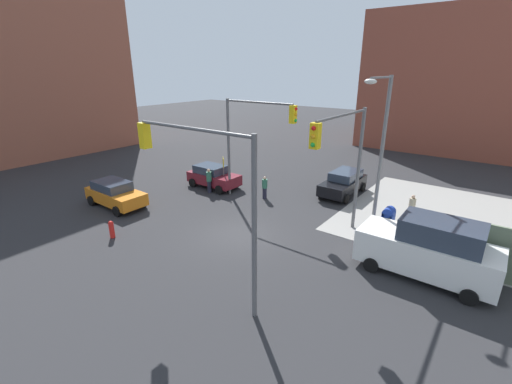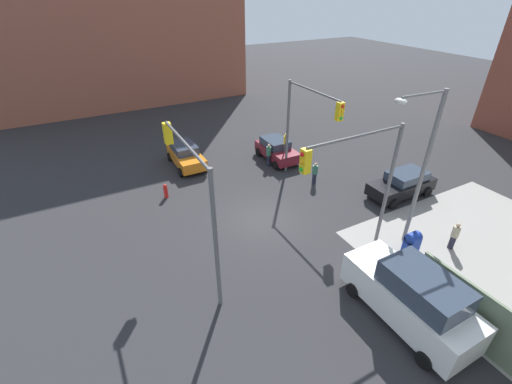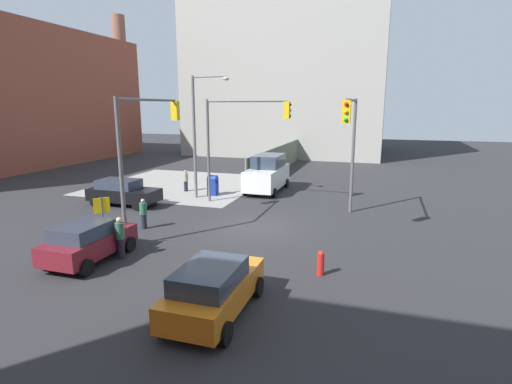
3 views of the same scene
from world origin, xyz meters
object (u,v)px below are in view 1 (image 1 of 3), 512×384
object	(u,v)px
traffic_signal_se_corner	(204,180)
mailbox_blue	(388,219)
van_white_delivery	(429,249)
hatchback_black	(344,183)
coupe_orange	(115,194)
traffic_signal_nw_corner	(252,131)
fire_hydrant	(112,229)
traffic_signal_ne_corner	(344,152)
pedestrian_crossing	(209,180)
street_lamp_corner	(380,142)
pedestrian_walking_north	(412,207)
pedestrian_waiting	(265,187)
hatchback_maroon	(213,176)

from	to	relation	value
traffic_signal_se_corner	mailbox_blue	world-z (taller)	traffic_signal_se_corner
van_white_delivery	hatchback_black	bearing A→B (deg)	133.00
coupe_orange	traffic_signal_nw_corner	bearing A→B (deg)	44.16
fire_hydrant	hatchback_black	distance (m)	15.06
traffic_signal_ne_corner	pedestrian_crossing	world-z (taller)	traffic_signal_ne_corner
hatchback_black	street_lamp_corner	bearing A→B (deg)	-48.80
coupe_orange	van_white_delivery	xyz separation A→B (m)	(17.55, 3.40, 0.44)
traffic_signal_ne_corner	pedestrian_walking_north	xyz separation A→B (m)	(2.30, 4.98, -3.83)
pedestrian_crossing	pedestrian_walking_north	xyz separation A→B (m)	(12.60, 3.60, -0.11)
pedestrian_crossing	pedestrian_waiting	distance (m)	4.05
van_white_delivery	pedestrian_walking_north	xyz separation A→B (m)	(-1.97, 5.60, -0.48)
coupe_orange	pedestrian_waiting	size ratio (longest dim) A/B	2.72
street_lamp_corner	van_white_delivery	distance (m)	6.15
street_lamp_corner	pedestrian_waiting	world-z (taller)	street_lamp_corner
hatchback_black	pedestrian_waiting	distance (m)	5.57
traffic_signal_se_corner	pedestrian_crossing	xyz separation A→B (m)	(-8.12, 8.30, -3.74)
traffic_signal_ne_corner	pedestrian_walking_north	world-z (taller)	traffic_signal_ne_corner
coupe_orange	pedestrian_crossing	xyz separation A→B (m)	(2.98, 5.40, 0.06)
mailbox_blue	coupe_orange	distance (m)	16.37
fire_hydrant	mailbox_blue	bearing A→B (deg)	39.40
traffic_signal_se_corner	hatchback_black	xyz separation A→B (m)	(-0.45, 13.70, -3.80)
traffic_signal_ne_corner	coupe_orange	xyz separation A→B (m)	(-13.28, -4.02, -3.79)
traffic_signal_ne_corner	hatchback_black	bearing A→B (deg)	111.16
traffic_signal_se_corner	fire_hydrant	size ratio (longest dim) A/B	6.91
pedestrian_waiting	hatchback_black	bearing A→B (deg)	110.76
traffic_signal_se_corner	fire_hydrant	distance (m)	8.43
coupe_orange	pedestrian_waiting	distance (m)	9.61
hatchback_maroon	pedestrian_walking_north	world-z (taller)	hatchback_maroon
traffic_signal_se_corner	traffic_signal_ne_corner	distance (m)	7.25
fire_hydrant	hatchback_black	size ratio (longest dim) A/B	0.21
traffic_signal_nw_corner	coupe_orange	bearing A→B (deg)	-135.84
hatchback_black	pedestrian_walking_north	bearing A→B (deg)	-20.05
mailbox_blue	pedestrian_crossing	distance (m)	12.06
street_lamp_corner	coupe_orange	xyz separation A→B (m)	(-13.95, -7.04, -3.86)
traffic_signal_se_corner	hatchback_maroon	world-z (taller)	traffic_signal_se_corner
traffic_signal_ne_corner	pedestrian_waiting	distance (m)	8.04
fire_hydrant	hatchback_maroon	distance (m)	9.17
mailbox_blue	hatchback_maroon	distance (m)	12.61
pedestrian_crossing	van_white_delivery	bearing A→B (deg)	-5.60
traffic_signal_se_corner	traffic_signal_nw_corner	bearing A→B (deg)	118.16
traffic_signal_ne_corner	van_white_delivery	world-z (taller)	traffic_signal_ne_corner
van_white_delivery	mailbox_blue	bearing A→B (deg)	128.81
mailbox_blue	traffic_signal_ne_corner	bearing A→B (deg)	-123.36
traffic_signal_se_corner	pedestrian_walking_north	xyz separation A→B (m)	(4.48, 11.90, -3.84)
hatchback_black	van_white_delivery	distance (m)	10.12
traffic_signal_nw_corner	pedestrian_crossing	size ratio (longest dim) A/B	3.73
fire_hydrant	hatchback_black	world-z (taller)	hatchback_black
fire_hydrant	pedestrian_crossing	distance (m)	8.05
traffic_signal_se_corner	traffic_signal_ne_corner	xyz separation A→B (m)	(2.18, 6.92, -0.01)
van_white_delivery	pedestrian_walking_north	distance (m)	5.96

